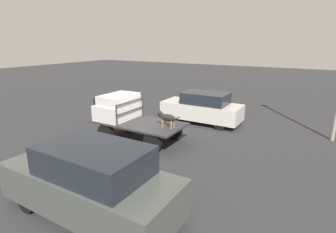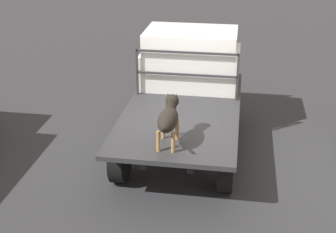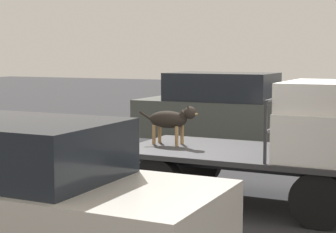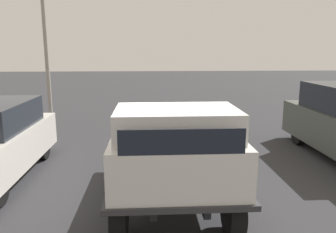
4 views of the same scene
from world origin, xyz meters
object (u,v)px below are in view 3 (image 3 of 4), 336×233
at_px(dog, 172,119).
at_px(parked_pickup_far, 228,111).
at_px(flatbed_truck, 251,165).
at_px(parked_sedan, 22,199).

bearing_deg(dog, parked_pickup_far, 101.04).
bearing_deg(flatbed_truck, parked_sedan, -108.95).
height_order(parked_sedan, parked_pickup_far, parked_pickup_far).
relative_size(dog, parked_pickup_far, 0.23).
xyz_separation_m(parked_sedan, parked_pickup_far, (-0.79, 8.91, 0.10)).
distance_m(flatbed_truck, dog, 1.57).
bearing_deg(parked_pickup_far, flatbed_truck, -59.46).
xyz_separation_m(dog, parked_pickup_far, (-0.72, 4.94, -0.35)).
bearing_deg(flatbed_truck, dog, 178.70).
bearing_deg(dog, parked_sedan, -86.30).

